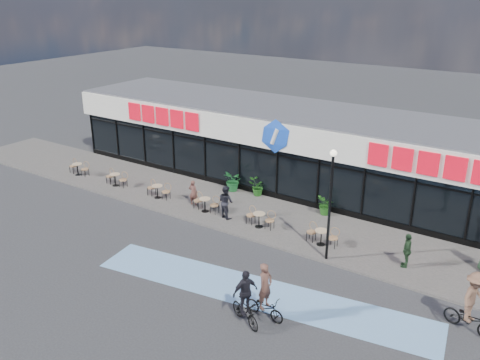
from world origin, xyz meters
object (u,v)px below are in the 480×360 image
object	(u,v)px
patron_left	(193,193)
cyclist_b	(472,307)
lamp_post	(330,196)
bistro_set_0	(79,168)
cyclist_a	(265,299)
potted_plant_right	(325,206)
potted_plant_left	(233,181)
patron_right	(226,202)
pedestrian_a	(407,250)
potted_plant_mid	(257,187)

from	to	relation	value
patron_left	cyclist_b	size ratio (longest dim) A/B	0.61
lamp_post	bistro_set_0	bearing A→B (deg)	176.33
lamp_post	cyclist_a	distance (m)	5.54
potted_plant_right	patron_left	world-z (taller)	patron_left
potted_plant_left	patron_right	world-z (taller)	patron_right
bistro_set_0	pedestrian_a	xyz separation A→B (m)	(20.67, 0.12, 0.32)
bistro_set_0	potted_plant_mid	size ratio (longest dim) A/B	1.50
bistro_set_0	patron_right	world-z (taller)	patron_right
pedestrian_a	potted_plant_mid	bearing A→B (deg)	-121.08
bistro_set_0	patron_right	size ratio (longest dim) A/B	0.88
potted_plant_left	patron_left	bearing A→B (deg)	-104.01
lamp_post	potted_plant_right	xyz separation A→B (m)	(-1.97, 4.16, -2.47)
lamp_post	pedestrian_a	world-z (taller)	lamp_post
pedestrian_a	cyclist_b	distance (m)	4.33
potted_plant_left	potted_plant_mid	size ratio (longest dim) A/B	1.22
cyclist_a	bistro_set_0	bearing A→B (deg)	160.53
patron_right	pedestrian_a	bearing A→B (deg)	-161.77
bistro_set_0	potted_plant_mid	xyz separation A→B (m)	(11.26, 3.27, 0.06)
potted_plant_left	bistro_set_0	bearing A→B (deg)	-162.29
bistro_set_0	patron_left	bearing A→B (deg)	1.69
patron_left	cyclist_a	world-z (taller)	cyclist_a
cyclist_b	pedestrian_a	bearing A→B (deg)	135.85
potted_plant_mid	cyclist_b	xyz separation A→B (m)	(12.52, -6.17, 0.40)
bistro_set_0	potted_plant_right	distance (m)	15.89
potted_plant_right	potted_plant_mid	bearing A→B (deg)	176.86
potted_plant_right	cyclist_b	size ratio (longest dim) A/B	0.45
bistro_set_0	pedestrian_a	distance (m)	20.67
patron_right	cyclist_b	distance (m)	12.65
potted_plant_right	pedestrian_a	world-z (taller)	pedestrian_a
potted_plant_right	patron_right	world-z (taller)	patron_right
bistro_set_0	potted_plant_right	size ratio (longest dim) A/B	1.48
potted_plant_mid	pedestrian_a	world-z (taller)	pedestrian_a
patron_left	potted_plant_mid	bearing A→B (deg)	-138.01
bistro_set_0	cyclist_a	size ratio (longest dim) A/B	0.69
potted_plant_mid	pedestrian_a	size ratio (longest dim) A/B	0.66
lamp_post	potted_plant_right	bearing A→B (deg)	115.35
potted_plant_mid	cyclist_a	distance (m)	11.27
potted_plant_left	potted_plant_mid	xyz separation A→B (m)	(1.52, 0.17, -0.11)
potted_plant_right	pedestrian_a	size ratio (longest dim) A/B	0.67
lamp_post	cyclist_b	size ratio (longest dim) A/B	2.15
potted_plant_left	cyclist_b	distance (m)	15.27
potted_plant_left	patron_right	xyz separation A→B (m)	(1.70, -3.18, 0.25)
lamp_post	cyclist_b	distance (m)	6.78
bistro_set_0	pedestrian_a	size ratio (longest dim) A/B	0.99
potted_plant_left	potted_plant_right	size ratio (longest dim) A/B	1.20
lamp_post	cyclist_a	bearing A→B (deg)	-91.71
cyclist_b	patron_left	bearing A→B (deg)	167.91
patron_right	lamp_post	bearing A→B (deg)	-172.73
bistro_set_0	lamp_post	bearing A→B (deg)	-3.67
pedestrian_a	cyclist_a	distance (m)	7.07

